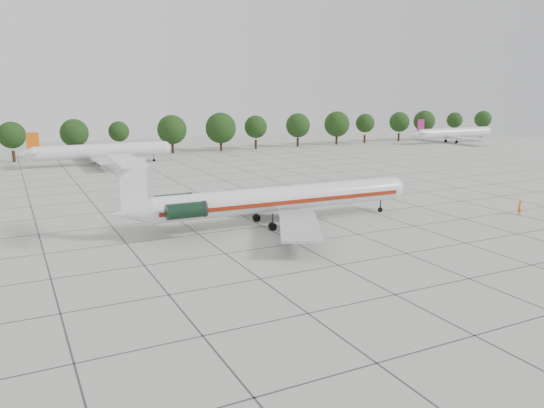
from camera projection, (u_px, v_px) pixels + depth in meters
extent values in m
plane|color=#A7A7A0|center=(296.00, 243.00, 55.77)|extent=(260.00, 260.00, 0.00)
cube|color=#383838|center=(240.00, 214.00, 68.86)|extent=(170.00, 170.00, 0.02)
cylinder|color=silver|center=(284.00, 198.00, 63.53)|extent=(31.99, 3.83, 2.93)
sphere|color=silver|center=(392.00, 188.00, 70.16)|extent=(2.93, 2.93, 2.93)
cone|color=silver|center=(131.00, 213.00, 55.98)|extent=(4.51, 3.05, 2.93)
cube|color=maroon|center=(279.00, 198.00, 64.89)|extent=(31.02, 0.93, 0.49)
cube|color=maroon|center=(290.00, 202.00, 62.27)|extent=(31.02, 0.93, 0.49)
cube|color=#B7BABC|center=(242.00, 198.00, 69.93)|extent=(9.02, 13.83, 0.27)
cube|color=#B7BABC|center=(299.00, 225.00, 55.80)|extent=(9.61, 13.72, 0.27)
cube|color=black|center=(175.00, 202.00, 59.90)|extent=(1.98, 1.21, 0.22)
cylinder|color=black|center=(173.00, 201.00, 60.45)|extent=(4.30, 1.80, 1.68)
cube|color=black|center=(185.00, 209.00, 56.37)|extent=(1.98, 1.21, 0.22)
cylinder|color=black|center=(186.00, 211.00, 55.82)|extent=(4.30, 1.80, 1.68)
cube|color=silver|center=(133.00, 184.00, 55.51)|extent=(2.84, 0.33, 5.32)
cube|color=silver|center=(126.00, 160.00, 54.73)|extent=(2.96, 10.71, 0.20)
cylinder|color=black|center=(380.00, 206.00, 69.90)|extent=(0.18, 0.18, 1.68)
cylinder|color=black|center=(380.00, 210.00, 70.01)|extent=(0.63, 0.27, 0.62)
cylinder|color=black|center=(256.00, 212.00, 64.88)|extent=(0.22, 0.22, 1.60)
cylinder|color=black|center=(257.00, 218.00, 65.03)|extent=(0.90, 0.56, 0.89)
cylinder|color=black|center=(272.00, 220.00, 60.80)|extent=(0.22, 0.22, 1.60)
cylinder|color=black|center=(272.00, 226.00, 60.95)|extent=(0.90, 0.56, 0.89)
imported|color=#D5660C|center=(519.00, 208.00, 68.39)|extent=(0.76, 0.58, 1.85)
cylinder|color=silver|center=(102.00, 151.00, 114.03)|extent=(27.20, 3.00, 3.00)
cube|color=#B7BABC|center=(97.00, 157.00, 113.84)|extent=(3.50, 27.20, 0.25)
cube|color=#D1570C|center=(33.00, 141.00, 107.56)|extent=(2.40, 0.25, 3.60)
cylinder|color=black|center=(96.00, 162.00, 116.05)|extent=(0.80, 0.45, 0.80)
cylinder|color=black|center=(100.00, 164.00, 112.21)|extent=(0.80, 0.45, 0.80)
cylinder|color=silver|center=(454.00, 133.00, 161.78)|extent=(27.20, 3.00, 3.00)
cube|color=#B7BABC|center=(451.00, 137.00, 161.59)|extent=(3.50, 27.20, 0.25)
cube|color=#911A5C|center=(421.00, 126.00, 155.32)|extent=(2.40, 0.25, 3.60)
cylinder|color=black|center=(446.00, 141.00, 163.81)|extent=(0.80, 0.45, 0.80)
cylinder|color=black|center=(456.00, 142.00, 159.97)|extent=(0.80, 0.45, 0.80)
cylinder|color=#332114|center=(14.00, 156.00, 118.74)|extent=(0.70, 0.70, 2.50)
sphere|color=black|center=(12.00, 135.00, 117.73)|extent=(5.99, 5.99, 5.99)
cylinder|color=#332114|center=(76.00, 153.00, 124.54)|extent=(0.70, 0.70, 2.50)
sphere|color=black|center=(74.00, 133.00, 123.54)|extent=(6.50, 6.50, 6.50)
cylinder|color=#332114|center=(120.00, 151.00, 129.03)|extent=(0.70, 0.70, 2.50)
sphere|color=black|center=(119.00, 131.00, 128.03)|extent=(4.93, 4.93, 4.93)
cylinder|color=#332114|center=(173.00, 148.00, 134.84)|extent=(0.70, 0.70, 2.50)
sphere|color=black|center=(172.00, 130.00, 133.83)|extent=(7.40, 7.40, 7.40)
cylinder|color=#332114|center=(221.00, 146.00, 140.64)|extent=(0.70, 0.70, 2.50)
sphere|color=black|center=(221.00, 128.00, 139.64)|extent=(8.08, 8.08, 8.08)
cylinder|color=#332114|center=(256.00, 144.00, 145.13)|extent=(0.70, 0.70, 2.50)
sphere|color=black|center=(256.00, 127.00, 144.13)|extent=(6.17, 6.17, 6.17)
cylinder|color=#332114|center=(298.00, 142.00, 150.94)|extent=(0.70, 0.70, 2.50)
sphere|color=black|center=(298.00, 125.00, 149.93)|extent=(6.82, 6.82, 6.82)
cylinder|color=#332114|center=(337.00, 140.00, 156.74)|extent=(0.70, 0.70, 2.50)
sphere|color=black|center=(337.00, 124.00, 155.74)|extent=(7.44, 7.44, 7.44)
cylinder|color=#332114|center=(365.00, 139.00, 161.23)|extent=(0.70, 0.70, 2.50)
sphere|color=black|center=(365.00, 123.00, 160.23)|extent=(5.66, 5.66, 5.66)
cylinder|color=#332114|center=(399.00, 137.00, 167.04)|extent=(0.70, 0.70, 2.50)
sphere|color=black|center=(399.00, 122.00, 166.03)|extent=(6.25, 6.25, 6.25)
cylinder|color=#332114|center=(423.00, 136.00, 171.52)|extent=(0.70, 0.70, 2.50)
sphere|color=black|center=(424.00, 121.00, 170.52)|extent=(6.79, 6.79, 6.79)
cylinder|color=#332114|center=(454.00, 134.00, 177.33)|extent=(0.70, 0.70, 2.50)
sphere|color=black|center=(455.00, 120.00, 176.33)|extent=(5.16, 5.16, 5.16)
cylinder|color=#332114|center=(482.00, 133.00, 183.14)|extent=(0.70, 0.70, 2.50)
sphere|color=black|center=(483.00, 119.00, 182.13)|extent=(5.68, 5.68, 5.68)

